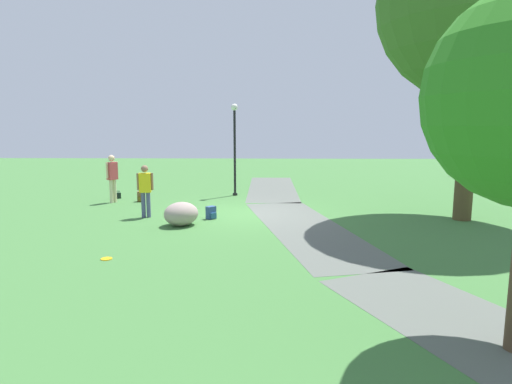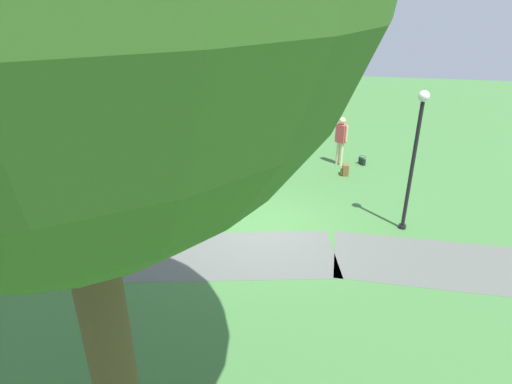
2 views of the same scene
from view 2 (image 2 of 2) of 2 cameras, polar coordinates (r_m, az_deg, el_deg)
ground_plane at (r=12.13m, az=0.90°, el=-4.53°), size 48.00×48.00×0.00m
footpath_segment_near at (r=11.95m, az=30.03°, el=-8.84°), size 8.01×2.19×0.01m
footpath_segment_mid at (r=11.06m, az=-10.66°, el=-8.22°), size 8.27×3.80×0.01m
lamp_post at (r=11.78m, az=20.24°, el=5.42°), size 0.28×0.28×3.81m
lawn_boulder at (r=13.88m, az=-4.86°, el=1.02°), size 1.36×1.37×0.70m
woman_with_handbag at (r=16.33m, az=11.14°, el=7.08°), size 0.45×0.40×1.82m
man_near_boulder at (r=14.65m, az=0.64°, el=5.08°), size 0.29×0.51×1.69m
handbag_on_grass at (r=16.83m, az=13.80°, el=4.01°), size 0.37×0.37×0.31m
backpack_by_boulder at (r=13.07m, az=-1.71°, el=-1.27°), size 0.35×0.35×0.40m
spare_backpack_on_lawn at (r=15.67m, az=11.66°, el=2.85°), size 0.29×0.30×0.40m
frisbee_on_grass at (r=16.01m, az=-15.22°, el=2.24°), size 0.25×0.25×0.02m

